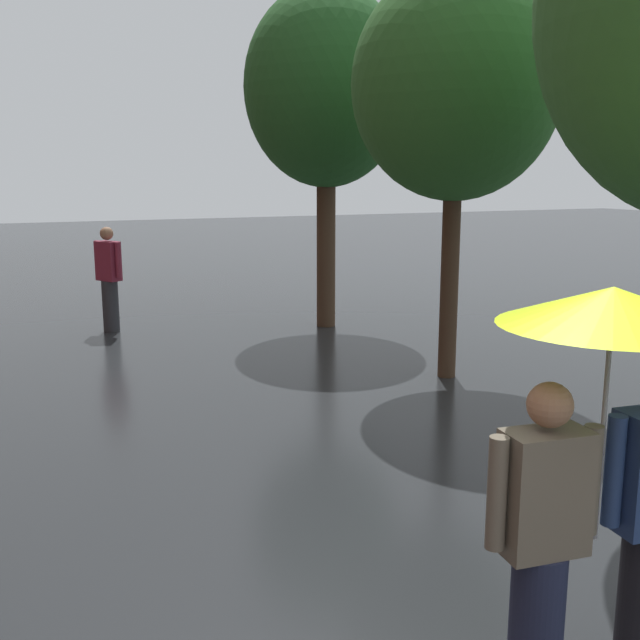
{
  "coord_description": "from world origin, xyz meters",
  "views": [
    {
      "loc": [
        -2.41,
        -1.93,
        2.53
      ],
      "look_at": [
        0.07,
        3.5,
        1.35
      ],
      "focal_mm": 41.46,
      "sensor_mm": 36.0,
      "label": 1
    }
  ],
  "objects_px": {
    "couple_under_umbrella": "(604,437)",
    "pedestrian_walking_midground": "(109,279)",
    "street_tree_2": "(326,89)",
    "street_tree_1": "(456,86)"
  },
  "relations": [
    {
      "from": "pedestrian_walking_midground",
      "to": "couple_under_umbrella",
      "type": "bearing_deg",
      "value": -85.4
    },
    {
      "from": "street_tree_2",
      "to": "couple_under_umbrella",
      "type": "xyz_separation_m",
      "value": [
        -2.61,
        -8.7,
        -2.54
      ]
    },
    {
      "from": "street_tree_2",
      "to": "pedestrian_walking_midground",
      "type": "xyz_separation_m",
      "value": [
        -3.39,
        1.02,
        -2.99
      ]
    },
    {
      "from": "street_tree_2",
      "to": "pedestrian_walking_midground",
      "type": "distance_m",
      "value": 4.63
    },
    {
      "from": "street_tree_2",
      "to": "couple_under_umbrella",
      "type": "relative_size",
      "value": 2.69
    },
    {
      "from": "street_tree_1",
      "to": "pedestrian_walking_midground",
      "type": "xyz_separation_m",
      "value": [
        -3.44,
        4.55,
        -2.68
      ]
    },
    {
      "from": "street_tree_1",
      "to": "street_tree_2",
      "type": "relative_size",
      "value": 0.9
    },
    {
      "from": "couple_under_umbrella",
      "to": "pedestrian_walking_midground",
      "type": "bearing_deg",
      "value": 94.6
    },
    {
      "from": "couple_under_umbrella",
      "to": "pedestrian_walking_midground",
      "type": "relative_size",
      "value": 1.19
    },
    {
      "from": "pedestrian_walking_midground",
      "to": "street_tree_2",
      "type": "bearing_deg",
      "value": -16.73
    }
  ]
}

